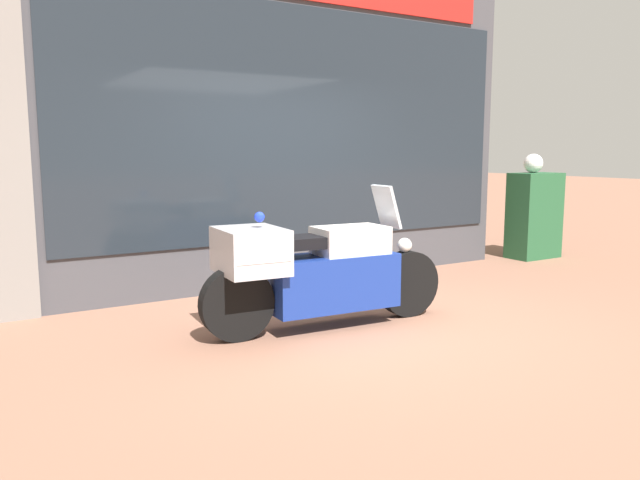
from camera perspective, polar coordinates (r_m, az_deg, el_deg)
name	(u,v)px	position (r m, az deg, el deg)	size (l,w,h in m)	color
ground_plane	(364,322)	(5.92, 4.01, -7.47)	(60.00, 60.00, 0.00)	#8E604C
shop_building	(231,128)	(7.23, -8.17, 10.13)	(6.98, 0.55, 3.68)	#424247
window_display	(294,240)	(7.71, -2.41, -0.01)	(5.60, 0.30, 2.11)	slate
paramedic_motorcycle	(314,270)	(5.55, -0.53, -2.72)	(2.39, 0.67, 1.28)	black
utility_cabinet	(534,216)	(9.81, 19.00, 2.13)	(0.77, 0.44, 1.27)	#235633
white_helmet	(533,163)	(9.80, 18.92, 6.65)	(0.28, 0.28, 0.28)	white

